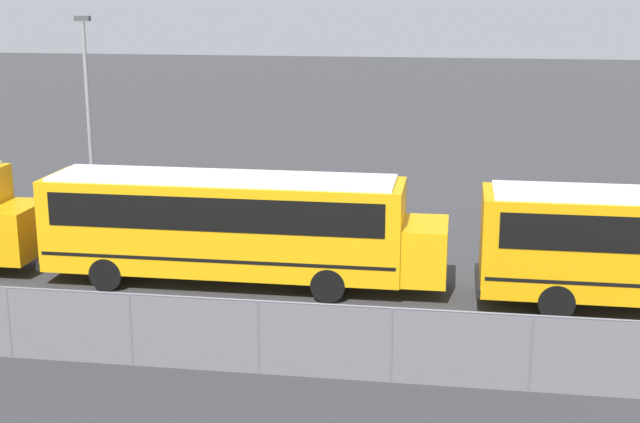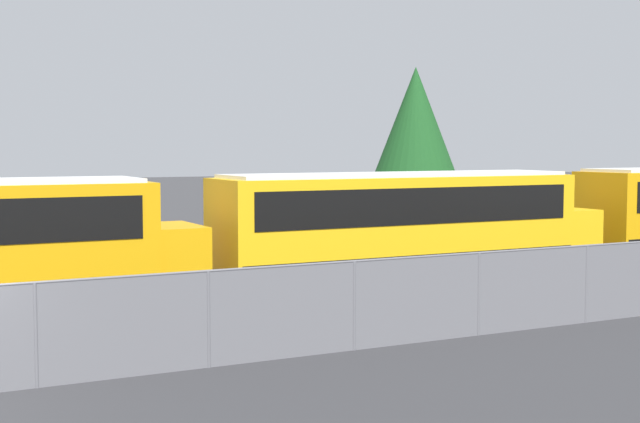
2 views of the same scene
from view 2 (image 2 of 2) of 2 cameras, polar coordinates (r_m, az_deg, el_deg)
school_bus_4 at (r=25.42m, az=5.56°, el=-0.58°), size 12.15×2.52×3.35m
tree_1 at (r=38.34m, az=6.12°, el=5.18°), size 4.13×4.13×7.47m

